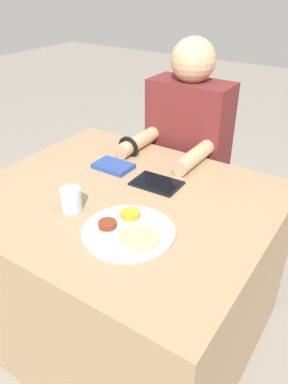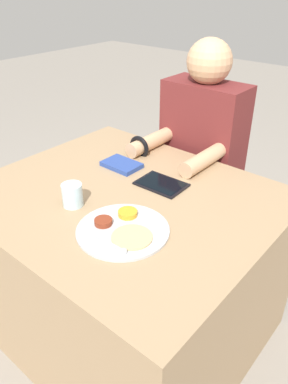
# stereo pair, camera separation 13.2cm
# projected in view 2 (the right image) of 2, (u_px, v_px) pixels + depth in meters

# --- Properties ---
(ground_plane) EXTENTS (12.00, 12.00, 0.00)m
(ground_plane) POSITION_uv_depth(u_px,v_px,m) (128.00, 322.00, 1.82)
(ground_plane) COLOR gray
(dining_table) EXTENTS (1.14, 0.97, 0.73)m
(dining_table) POSITION_uv_depth(u_px,v_px,m) (126.00, 265.00, 1.64)
(dining_table) COLOR #9E7F5B
(dining_table) RESTS_ON ground_plane
(thali_tray) EXTENTS (0.31, 0.31, 0.03)m
(thali_tray) POSITION_uv_depth(u_px,v_px,m) (123.00, 229.00, 1.24)
(thali_tray) COLOR #B7BABF
(thali_tray) RESTS_ON dining_table
(red_notebook) EXTENTS (0.17, 0.11, 0.02)m
(red_notebook) POSITION_uv_depth(u_px,v_px,m) (122.00, 165.00, 1.65)
(red_notebook) COLOR silver
(red_notebook) RESTS_ON dining_table
(tablet_device) EXTENTS (0.20, 0.14, 0.01)m
(tablet_device) POSITION_uv_depth(u_px,v_px,m) (161.00, 184.00, 1.51)
(tablet_device) COLOR black
(tablet_device) RESTS_ON dining_table
(person_diner) EXTENTS (0.41, 0.48, 1.22)m
(person_diner) POSITION_uv_depth(u_px,v_px,m) (199.00, 168.00, 1.96)
(person_diner) COLOR black
(person_diner) RESTS_ON ground_plane
(drinking_glass) EXTENTS (0.08, 0.08, 0.09)m
(drinking_glass) POSITION_uv_depth(u_px,v_px,m) (72.00, 195.00, 1.36)
(drinking_glass) COLOR silver
(drinking_glass) RESTS_ON dining_table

